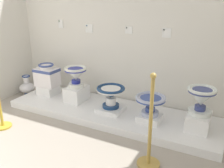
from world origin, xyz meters
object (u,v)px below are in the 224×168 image
object	(u,v)px
plinth_block_pale_glazed	(150,118)
info_placard_first	(61,24)
antique_toilet_broad_patterned	(111,93)
decorative_vase_corner	(27,87)
antique_toilet_pale_glazed	(150,102)
info_placard_third	(129,30)
plinth_block_rightmost	(48,90)
stanchion_post_near_right	(150,139)
antique_toilet_squat_floral	(76,74)
plinth_block_slender_white	(198,121)
plinth_block_squat_floral	(77,94)
antique_toilet_rightmost	(47,75)
info_placard_second	(89,28)
antique_toilet_slender_white	(201,98)
plinth_block_broad_patterned	(111,109)
info_placard_fourth	(167,33)
stanchion_post_near_left	(0,107)

from	to	relation	value
plinth_block_pale_glazed	info_placard_first	world-z (taller)	info_placard_first
antique_toilet_broad_patterned	decorative_vase_corner	size ratio (longest dim) A/B	1.15
antique_toilet_pale_glazed	info_placard_third	xyz separation A→B (m)	(-0.60, 0.57, 0.88)
plinth_block_rightmost	stanchion_post_near_right	world-z (taller)	stanchion_post_near_right
antique_toilet_squat_floral	antique_toilet_broad_patterned	size ratio (longest dim) A/B	0.87
plinth_block_slender_white	antique_toilet_pale_glazed	bearing A→B (deg)	-174.05
plinth_block_squat_floral	info_placard_first	size ratio (longest dim) A/B	2.60
plinth_block_pale_glazed	decorative_vase_corner	distance (m)	2.50
plinth_block_slender_white	decorative_vase_corner	distance (m)	3.14
decorative_vase_corner	info_placard_third	bearing A→B (deg)	11.63
antique_toilet_rightmost	plinth_block_pale_glazed	xyz separation A→B (m)	(1.95, -0.14, -0.32)
plinth_block_pale_glazed	info_placard_first	size ratio (longest dim) A/B	2.15
info_placard_second	plinth_block_squat_floral	bearing A→B (deg)	-90.76
antique_toilet_slender_white	decorative_vase_corner	size ratio (longest dim) A/B	0.99
plinth_block_rightmost	antique_toilet_pale_glazed	size ratio (longest dim) A/B	0.72
plinth_block_rightmost	stanchion_post_near_right	size ratio (longest dim) A/B	0.29
plinth_block_slender_white	info_placard_first	distance (m)	2.82
plinth_block_broad_patterned	stanchion_post_near_right	distance (m)	1.24
plinth_block_broad_patterned	antique_toilet_slender_white	distance (m)	1.34
plinth_block_squat_floral	info_placard_third	distance (m)	1.35
plinth_block_pale_glazed	info_placard_third	xyz separation A→B (m)	(-0.60, 0.57, 1.12)
antique_toilet_broad_patterned	decorative_vase_corner	bearing A→B (deg)	175.60
antique_toilet_squat_floral	antique_toilet_slender_white	distance (m)	1.97
info_placard_fourth	stanchion_post_near_left	world-z (taller)	info_placard_fourth
antique_toilet_squat_floral	plinth_block_slender_white	bearing A→B (deg)	-1.85
plinth_block_slender_white	info_placard_third	xyz separation A→B (m)	(-1.24, 0.50, 1.05)
plinth_block_pale_glazed	info_placard_second	distance (m)	1.81
info_placard_third	stanchion_post_near_left	distance (m)	2.20
antique_toilet_broad_patterned	plinth_block_pale_glazed	xyz separation A→B (m)	(0.63, -0.03, -0.25)
antique_toilet_rightmost	plinth_block_broad_patterned	world-z (taller)	antique_toilet_rightmost
plinth_block_broad_patterned	plinth_block_pale_glazed	distance (m)	0.63
antique_toilet_pale_glazed	stanchion_post_near_left	bearing A→B (deg)	-153.33
plinth_block_squat_floral	info_placard_third	bearing A→B (deg)	30.90
antique_toilet_broad_patterned	info_placard_fourth	world-z (taller)	info_placard_fourth
antique_toilet_rightmost	info_placard_fourth	distance (m)	2.15
antique_toilet_squat_floral	stanchion_post_near_right	size ratio (longest dim) A/B	0.34
antique_toilet_broad_patterned	info_placard_second	xyz separation A→B (m)	(-0.69, 0.53, 0.86)
antique_toilet_pale_glazed	info_placard_first	world-z (taller)	info_placard_first
plinth_block_broad_patterned	plinth_block_slender_white	bearing A→B (deg)	1.49
plinth_block_broad_patterned	stanchion_post_near_right	size ratio (longest dim) A/B	0.36
antique_toilet_rightmost	antique_toilet_slender_white	world-z (taller)	antique_toilet_slender_white
plinth_block_broad_patterned	plinth_block_pale_glazed	bearing A→B (deg)	-3.06
antique_toilet_squat_floral	antique_toilet_slender_white	xyz separation A→B (m)	(1.97, -0.06, -0.02)
antique_toilet_slender_white	info_placard_third	distance (m)	1.52
plinth_block_rightmost	plinth_block_pale_glazed	world-z (taller)	plinth_block_rightmost
antique_toilet_slender_white	stanchion_post_near_right	bearing A→B (deg)	-113.34
antique_toilet_rightmost	info_placard_second	distance (m)	1.10
plinth_block_pale_glazed	plinth_block_broad_patterned	bearing A→B (deg)	176.94
plinth_block_pale_glazed	info_placard_second	world-z (taller)	info_placard_second
decorative_vase_corner	plinth_block_slender_white	bearing A→B (deg)	-2.01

